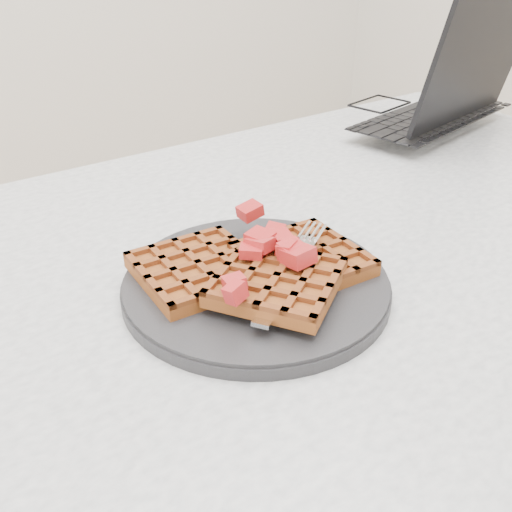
{
  "coord_description": "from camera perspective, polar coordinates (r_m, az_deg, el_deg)",
  "views": [
    {
      "loc": [
        -0.43,
        -0.41,
        1.07
      ],
      "look_at": [
        -0.15,
        -0.03,
        0.79
      ],
      "focal_mm": 40.0,
      "sensor_mm": 36.0,
      "label": 1
    }
  ],
  "objects": [
    {
      "name": "table",
      "position": [
        0.73,
        8.2,
        -6.07
      ],
      "size": [
        1.2,
        0.8,
        0.75
      ],
      "color": "silver",
      "rests_on": "ground"
    },
    {
      "name": "fork",
      "position": [
        0.55,
        3.99,
        -1.76
      ],
      "size": [
        0.16,
        0.12,
        0.02
      ],
      "primitive_type": null,
      "rotation": [
        0.0,
        0.0,
        -1.0
      ],
      "color": "silver",
      "rests_on": "plate"
    },
    {
      "name": "strawberry_pile",
      "position": [
        0.54,
        0.0,
        1.28
      ],
      "size": [
        0.15,
        0.15,
        0.02
      ],
      "primitive_type": null,
      "color": "#990B0F",
      "rests_on": "waffles"
    },
    {
      "name": "plate",
      "position": [
        0.57,
        0.0,
        -2.8
      ],
      "size": [
        0.27,
        0.27,
        0.02
      ],
      "primitive_type": "cylinder",
      "color": "black",
      "rests_on": "table"
    },
    {
      "name": "laptop",
      "position": [
        1.09,
        16.12,
        14.25
      ],
      "size": [
        0.37,
        0.3,
        0.23
      ],
      "rotation": [
        0.0,
        0.0,
        3.32
      ],
      "color": "black",
      "rests_on": "table"
    },
    {
      "name": "waffles",
      "position": [
        0.55,
        0.24,
        -1.29
      ],
      "size": [
        0.21,
        0.21,
        0.03
      ],
      "color": "brown",
      "rests_on": "plate"
    }
  ]
}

